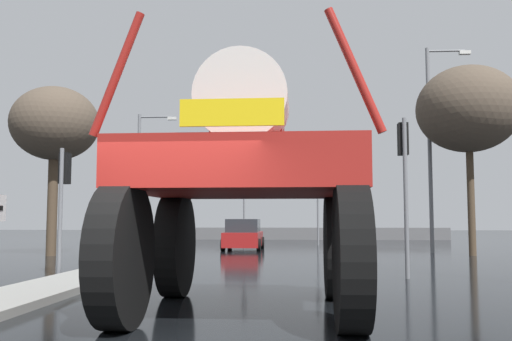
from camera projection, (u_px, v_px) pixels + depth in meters
name	position (u px, v px, depth m)	size (l,w,h in m)	color
ground_plane	(253.00, 255.00, 24.07)	(120.00, 120.00, 0.00)	black
median_island	(49.00, 288.00, 11.78)	(1.57, 7.43, 0.15)	gray
oversize_sprayer	(247.00, 184.00, 9.39)	(4.01, 5.42, 4.33)	black
sedan_ahead	(243.00, 235.00, 28.46)	(1.92, 4.12, 1.52)	maroon
traffic_signal_near_left	(64.00, 183.00, 15.35)	(0.24, 0.54, 3.38)	slate
traffic_signal_near_right	(404.00, 161.00, 14.82)	(0.24, 0.54, 4.09)	slate
traffic_signal_far_left	(244.00, 195.00, 33.99)	(0.24, 0.55, 4.03)	slate
traffic_signal_far_right	(318.00, 195.00, 33.72)	(0.24, 0.55, 4.04)	slate
streetlight_far_left	(142.00, 171.00, 32.27)	(2.22, 0.24, 7.44)	slate
streetlight_far_right	(433.00, 139.00, 26.09)	(2.03, 0.24, 9.39)	slate
bare_tree_left	(55.00, 125.00, 24.10)	(3.64, 3.64, 7.07)	#473828
bare_tree_right	(468.00, 110.00, 24.30)	(4.33, 4.33, 8.00)	#473828
roadside_barrier	(270.00, 234.00, 43.07)	(26.58, 0.24, 0.90)	#59595B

